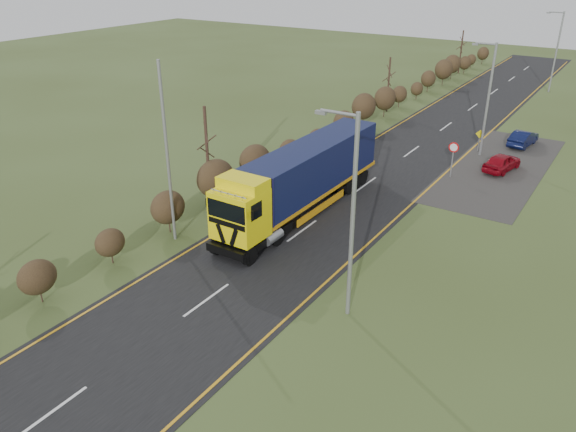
# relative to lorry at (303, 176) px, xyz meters

# --- Properties ---
(ground) EXTENTS (160.00, 160.00, 0.00)m
(ground) POSITION_rel_lorry_xyz_m (1.27, -6.07, -2.28)
(ground) COLOR #3C4B20
(ground) RESTS_ON ground
(road) EXTENTS (8.00, 120.00, 0.02)m
(road) POSITION_rel_lorry_xyz_m (1.27, 3.93, -2.27)
(road) COLOR black
(road) RESTS_ON ground
(layby) EXTENTS (6.00, 18.00, 0.02)m
(layby) POSITION_rel_lorry_xyz_m (7.77, 13.93, -2.27)
(layby) COLOR #32302D
(layby) RESTS_ON ground
(lane_markings) EXTENTS (7.52, 116.00, 0.01)m
(lane_markings) POSITION_rel_lorry_xyz_m (1.27, 3.62, -2.25)
(lane_markings) COLOR orange
(lane_markings) RESTS_ON road
(hedgerow) EXTENTS (2.24, 102.04, 6.05)m
(hedgerow) POSITION_rel_lorry_xyz_m (-4.73, 1.82, -0.66)
(hedgerow) COLOR black
(hedgerow) RESTS_ON ground
(lorry) EXTENTS (2.81, 14.44, 4.02)m
(lorry) POSITION_rel_lorry_xyz_m (0.00, 0.00, 0.00)
(lorry) COLOR black
(lorry) RESTS_ON ground
(car_red_hatchback) EXTENTS (2.15, 3.83, 1.23)m
(car_red_hatchback) POSITION_rel_lorry_xyz_m (8.03, 13.45, -1.67)
(car_red_hatchback) COLOR maroon
(car_red_hatchback) RESTS_ON ground
(car_blue_sedan) EXTENTS (1.71, 3.77, 1.20)m
(car_blue_sedan) POSITION_rel_lorry_xyz_m (8.02, 20.05, -1.68)
(car_blue_sedan) COLOR black
(car_blue_sedan) RESTS_ON ground
(streetlight_near) EXTENTS (1.85, 0.18, 8.69)m
(streetlight_near) POSITION_rel_lorry_xyz_m (6.81, -7.57, 2.49)
(streetlight_near) COLOR gray
(streetlight_near) RESTS_ON ground
(streetlight_mid) EXTENTS (1.75, 0.18, 8.18)m
(streetlight_mid) POSITION_rel_lorry_xyz_m (5.77, 15.95, 2.20)
(streetlight_mid) COLOR gray
(streetlight_mid) RESTS_ON ground
(streetlight_far) EXTENTS (1.77, 0.18, 8.29)m
(streetlight_far) POSITION_rel_lorry_xyz_m (6.16, 41.04, 2.27)
(streetlight_far) COLOR gray
(streetlight_far) RESTS_ON ground
(left_pole) EXTENTS (0.16, 0.16, 9.37)m
(left_pole) POSITION_rel_lorry_xyz_m (-3.94, -6.51, 2.40)
(left_pole) COLOR gray
(left_pole) RESTS_ON ground
(speed_sign) EXTENTS (0.68, 0.10, 2.47)m
(speed_sign) POSITION_rel_lorry_xyz_m (5.47, 10.27, -0.54)
(speed_sign) COLOR gray
(speed_sign) RESTS_ON ground
(warning_board) EXTENTS (0.64, 0.11, 1.69)m
(warning_board) POSITION_rel_lorry_xyz_m (5.47, 16.79, -1.28)
(warning_board) COLOR gray
(warning_board) RESTS_ON ground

